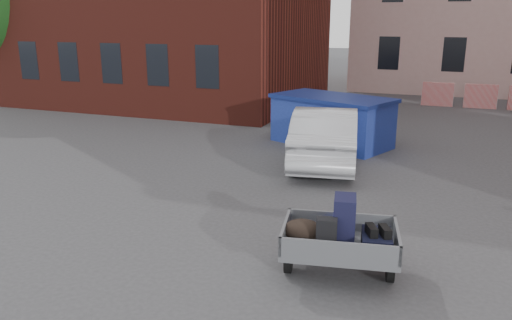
% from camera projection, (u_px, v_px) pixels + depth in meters
% --- Properties ---
extents(ground, '(120.00, 120.00, 0.00)m').
position_uv_depth(ground, '(261.00, 226.00, 8.94)').
color(ground, '#38383A').
rests_on(ground, ground).
extents(far_building, '(6.00, 6.00, 8.00)m').
position_uv_depth(far_building, '(102.00, 14.00, 34.54)').
color(far_building, maroon).
rests_on(far_building, ground).
extents(barriers, '(4.70, 0.18, 1.00)m').
position_uv_depth(barriers, '(481.00, 96.00, 20.83)').
color(barriers, red).
rests_on(barriers, ground).
extents(trailer, '(1.77, 1.92, 1.20)m').
position_uv_depth(trailer, '(339.00, 237.00, 7.04)').
color(trailer, black).
rests_on(trailer, ground).
extents(dumpster, '(3.85, 2.94, 1.44)m').
position_uv_depth(dumpster, '(332.00, 120.00, 14.66)').
color(dumpster, '#21369C').
rests_on(dumpster, ground).
extents(silver_car, '(2.33, 4.63, 1.46)m').
position_uv_depth(silver_car, '(326.00, 135.00, 12.78)').
color(silver_car, '#B5B7BD').
rests_on(silver_car, ground).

